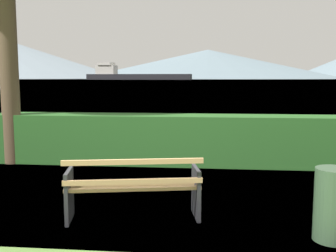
{
  "coord_description": "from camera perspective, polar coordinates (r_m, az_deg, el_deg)",
  "views": [
    {
      "loc": [
        0.98,
        -5.1,
        1.88
      ],
      "look_at": [
        0.0,
        4.6,
        0.69
      ],
      "focal_mm": 42.6,
      "sensor_mm": 36.0,
      "label": 1
    }
  ],
  "objects": [
    {
      "name": "water_surface",
      "position": [
        314.05,
        5.63,
        6.6
      ],
      "size": [
        620.0,
        620.0,
        0.0
      ],
      "primitive_type": "plane",
      "color": "#6B8EA3",
      "rests_on": "ground_plane"
    },
    {
      "name": "ground_plane",
      "position": [
        5.52,
        -4.93,
        -12.95
      ],
      "size": [
        1400.0,
        1400.0,
        0.0
      ],
      "primitive_type": "plane",
      "color": "#567A38"
    },
    {
      "name": "hedge_row",
      "position": [
        8.71,
        -0.76,
        -1.9
      ],
      "size": [
        7.53,
        0.85,
        1.07
      ],
      "primitive_type": "cube",
      "color": "#285B23",
      "rests_on": "ground_plane"
    },
    {
      "name": "cargo_ship_large",
      "position": [
        328.32,
        -5.35,
        7.3
      ],
      "size": [
        86.43,
        20.76,
        13.9
      ],
      "color": "#232328",
      "rests_on": "water_surface"
    },
    {
      "name": "distant_hills",
      "position": [
        575.55,
        4.63,
        9.92
      ],
      "size": [
        990.33,
        421.25,
        75.14
      ],
      "color": "gray",
      "rests_on": "ground_plane"
    },
    {
      "name": "trash_bin",
      "position": [
        5.03,
        22.61,
        -10.36
      ],
      "size": [
        0.44,
        0.44,
        0.85
      ],
      "primitive_type": "cylinder",
      "color": "#385138",
      "rests_on": "ground_plane"
    },
    {
      "name": "park_bench",
      "position": [
        5.33,
        -4.97,
        -8.84
      ],
      "size": [
        1.84,
        0.89,
        0.87
      ],
      "color": "tan",
      "rests_on": "ground_plane"
    }
  ]
}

